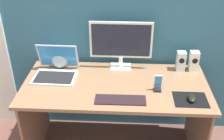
% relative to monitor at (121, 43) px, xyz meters
% --- Properties ---
extents(wall_back, '(6.00, 0.04, 2.50)m').
position_rel_monitor_xyz_m(wall_back, '(-0.03, 0.15, 0.26)').
color(wall_back, '#306279').
rests_on(wall_back, ground_plane).
extents(desk, '(1.50, 0.71, 0.75)m').
position_rel_monitor_xyz_m(desk, '(-0.03, -0.27, -0.39)').
color(desk, '#8D6647').
rests_on(desk, ground_plane).
extents(monitor, '(0.53, 0.14, 0.43)m').
position_rel_monitor_xyz_m(monitor, '(0.00, 0.00, 0.00)').
color(monitor, white).
rests_on(monitor, desk).
extents(speaker_right, '(0.07, 0.08, 0.18)m').
position_rel_monitor_xyz_m(speaker_right, '(0.63, -0.00, -0.15)').
color(speaker_right, white).
rests_on(speaker_right, desk).
extents(speaker_near_monitor, '(0.07, 0.08, 0.17)m').
position_rel_monitor_xyz_m(speaker_near_monitor, '(0.52, -0.00, -0.16)').
color(speaker_near_monitor, silver).
rests_on(speaker_near_monitor, desk).
extents(laptop, '(0.36, 0.33, 0.25)m').
position_rel_monitor_xyz_m(laptop, '(-0.54, -0.16, -0.19)').
color(laptop, silver).
rests_on(laptop, desk).
extents(fishbowl, '(0.15, 0.15, 0.15)m').
position_rel_monitor_xyz_m(fishbowl, '(-0.54, -0.01, -0.17)').
color(fishbowl, silver).
rests_on(fishbowl, desk).
extents(keyboard_external, '(0.38, 0.13, 0.01)m').
position_rel_monitor_xyz_m(keyboard_external, '(0.01, -0.49, -0.24)').
color(keyboard_external, black).
rests_on(keyboard_external, desk).
extents(mousepad, '(0.25, 0.20, 0.00)m').
position_rel_monitor_xyz_m(mousepad, '(0.53, -0.45, -0.24)').
color(mousepad, black).
rests_on(mousepad, desk).
extents(mouse, '(0.07, 0.11, 0.04)m').
position_rel_monitor_xyz_m(mouse, '(0.54, -0.46, -0.22)').
color(mouse, black).
rests_on(mouse, mousepad).
extents(phone_in_dock, '(0.06, 0.05, 0.14)m').
position_rel_monitor_xyz_m(phone_in_dock, '(0.30, -0.34, -0.20)').
color(phone_in_dock, black).
rests_on(phone_in_dock, desk).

